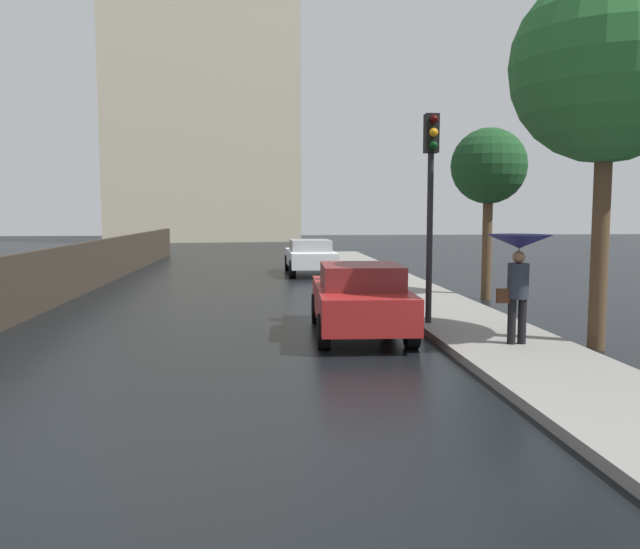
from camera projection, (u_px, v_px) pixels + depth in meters
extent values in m
plane|color=black|center=(162.00, 466.00, 5.90)|extent=(120.00, 120.00, 0.00)
cube|color=silver|center=(310.00, 258.00, 24.24)|extent=(1.76, 4.18, 0.57)
cube|color=gray|center=(310.00, 245.00, 24.15)|extent=(1.51, 1.91, 0.41)
cylinder|color=black|center=(288.00, 263.00, 25.53)|extent=(0.23, 0.66, 0.66)
cylinder|color=black|center=(326.00, 263.00, 25.70)|extent=(0.23, 0.66, 0.66)
cylinder|color=black|center=(292.00, 269.00, 22.83)|extent=(0.23, 0.66, 0.66)
cylinder|color=black|center=(335.00, 268.00, 22.99)|extent=(0.23, 0.66, 0.66)
cube|color=maroon|center=(359.00, 302.00, 12.26)|extent=(1.81, 4.11, 0.63)
cube|color=maroon|center=(361.00, 276.00, 11.94)|extent=(1.52, 1.76, 0.44)
cylinder|color=black|center=(317.00, 308.00, 13.58)|extent=(0.24, 0.63, 0.62)
cylinder|color=black|center=(388.00, 308.00, 13.66)|extent=(0.24, 0.63, 0.62)
cylinder|color=black|center=(324.00, 331.00, 10.93)|extent=(0.24, 0.63, 0.62)
cylinder|color=black|center=(412.00, 331.00, 11.00)|extent=(0.24, 0.63, 0.62)
cylinder|color=black|center=(512.00, 321.00, 10.68)|extent=(0.14, 0.14, 0.77)
cylinder|color=black|center=(522.00, 321.00, 10.70)|extent=(0.14, 0.14, 0.77)
cylinder|color=#232833|center=(518.00, 281.00, 10.63)|extent=(0.35, 0.35, 0.59)
sphere|color=#8C6647|center=(519.00, 257.00, 10.59)|extent=(0.21, 0.21, 0.21)
cube|color=#3F2314|center=(503.00, 296.00, 10.63)|extent=(0.20, 0.10, 0.24)
cylinder|color=#4C4C51|center=(519.00, 260.00, 10.59)|extent=(0.02, 0.02, 0.83)
cone|color=navy|center=(519.00, 241.00, 10.56)|extent=(1.08, 1.08, 0.23)
cylinder|color=black|center=(430.00, 239.00, 12.64)|extent=(0.12, 0.12, 3.36)
cube|color=black|center=(431.00, 133.00, 12.44)|extent=(0.26, 0.26, 0.75)
sphere|color=#360503|center=(434.00, 119.00, 12.24)|extent=(0.17, 0.17, 0.17)
sphere|color=orange|center=(434.00, 132.00, 12.27)|extent=(0.17, 0.17, 0.17)
sphere|color=black|center=(433.00, 146.00, 12.29)|extent=(0.17, 0.17, 0.17)
cylinder|color=#4C3823|center=(487.00, 246.00, 17.12)|extent=(0.26, 0.26, 2.87)
sphere|color=#19421E|center=(489.00, 166.00, 16.91)|extent=(2.00, 2.00, 2.00)
cylinder|color=#4C3823|center=(600.00, 244.00, 10.76)|extent=(0.29, 0.29, 3.63)
sphere|color=#28662D|center=(608.00, 66.00, 10.47)|extent=(3.18, 3.18, 3.18)
cube|color=#B2A88E|center=(200.00, 67.00, 51.39)|extent=(15.98, 8.71, 28.06)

